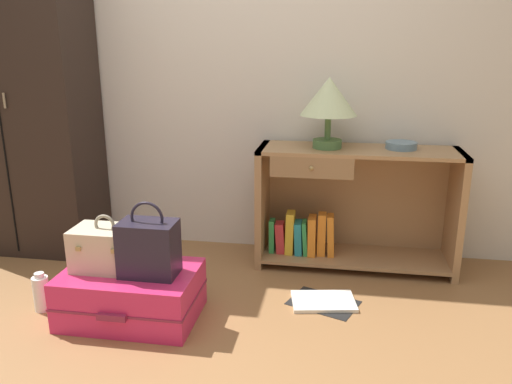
% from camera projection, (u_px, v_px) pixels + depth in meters
% --- Properties ---
extents(ground_plane, '(9.00, 9.00, 0.00)m').
position_uv_depth(ground_plane, '(168.00, 372.00, 2.15)').
color(ground_plane, olive).
extents(back_wall, '(6.40, 0.10, 2.60)m').
position_uv_depth(back_wall, '(236.00, 48.00, 3.20)').
color(back_wall, silver).
rests_on(back_wall, ground_plane).
extents(wardrobe, '(0.87, 0.47, 2.01)m').
position_uv_depth(wardrobe, '(21.00, 96.00, 3.21)').
color(wardrobe, black).
rests_on(wardrobe, ground_plane).
extents(bookshelf, '(1.19, 0.39, 0.73)m').
position_uv_depth(bookshelf, '(348.00, 207.00, 3.12)').
color(bookshelf, '#A37A51').
rests_on(bookshelf, ground_plane).
extents(table_lamp, '(0.33, 0.33, 0.41)m').
position_uv_depth(table_lamp, '(329.00, 99.00, 2.93)').
color(table_lamp, '#4C7542').
rests_on(table_lamp, bookshelf).
extents(bowl, '(0.18, 0.18, 0.04)m').
position_uv_depth(bowl, '(401.00, 145.00, 2.98)').
color(bowl, slate).
rests_on(bowl, bookshelf).
extents(suitcase_large, '(0.66, 0.46, 0.25)m').
position_uv_depth(suitcase_large, '(131.00, 294.00, 2.55)').
color(suitcase_large, '#DB2860').
rests_on(suitcase_large, ground_plane).
extents(train_case, '(0.32, 0.22, 0.28)m').
position_uv_depth(train_case, '(107.00, 248.00, 2.51)').
color(train_case, beige).
rests_on(train_case, suitcase_large).
extents(handbag, '(0.27, 0.18, 0.37)m').
position_uv_depth(handbag, '(149.00, 248.00, 2.43)').
color(handbag, '#231E2D').
rests_on(handbag, suitcase_large).
extents(bottle, '(0.08, 0.08, 0.21)m').
position_uv_depth(bottle, '(41.00, 293.00, 2.62)').
color(bottle, white).
rests_on(bottle, ground_plane).
extents(open_book_on_floor, '(0.41, 0.35, 0.02)m').
position_uv_depth(open_book_on_floor, '(323.00, 302.00, 2.71)').
color(open_book_on_floor, white).
rests_on(open_book_on_floor, ground_plane).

